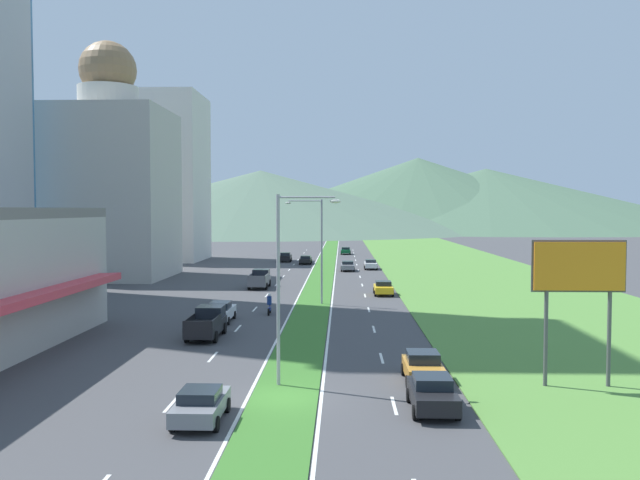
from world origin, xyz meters
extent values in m
plane|color=#424244|center=(0.00, 0.00, 0.00)|extent=(600.00, 600.00, 0.00)
cube|color=#387028|center=(0.00, 60.00, 0.03)|extent=(3.20, 240.00, 0.06)
cube|color=#518438|center=(20.60, 60.00, 0.03)|extent=(24.00, 240.00, 0.06)
cube|color=silver|center=(-5.10, -0.92, 0.01)|extent=(0.16, 2.80, 0.01)
cube|color=silver|center=(-5.10, 8.61, 0.01)|extent=(0.16, 2.80, 0.01)
cube|color=silver|center=(-5.10, 18.15, 0.01)|extent=(0.16, 2.80, 0.01)
cube|color=silver|center=(-5.10, 27.69, 0.01)|extent=(0.16, 2.80, 0.01)
cube|color=silver|center=(-5.10, 37.23, 0.01)|extent=(0.16, 2.80, 0.01)
cube|color=silver|center=(-5.10, 46.76, 0.01)|extent=(0.16, 2.80, 0.01)
cube|color=silver|center=(-5.10, 56.30, 0.01)|extent=(0.16, 2.80, 0.01)
cube|color=silver|center=(-5.10, 65.84, 0.01)|extent=(0.16, 2.80, 0.01)
cube|color=silver|center=(-5.10, 75.38, 0.01)|extent=(0.16, 2.80, 0.01)
cube|color=silver|center=(-5.10, 84.91, 0.01)|extent=(0.16, 2.80, 0.01)
cube|color=silver|center=(-5.10, 94.45, 0.01)|extent=(0.16, 2.80, 0.01)
cube|color=silver|center=(-5.10, 103.99, 0.01)|extent=(0.16, 2.80, 0.01)
cube|color=silver|center=(-5.10, 113.53, 0.01)|extent=(0.16, 2.80, 0.01)
cube|color=silver|center=(5.10, -0.92, 0.01)|extent=(0.16, 2.80, 0.01)
cube|color=silver|center=(5.10, 8.61, 0.01)|extent=(0.16, 2.80, 0.01)
cube|color=silver|center=(5.10, 18.15, 0.01)|extent=(0.16, 2.80, 0.01)
cube|color=silver|center=(5.10, 27.69, 0.01)|extent=(0.16, 2.80, 0.01)
cube|color=silver|center=(5.10, 37.23, 0.01)|extent=(0.16, 2.80, 0.01)
cube|color=silver|center=(5.10, 46.76, 0.01)|extent=(0.16, 2.80, 0.01)
cube|color=silver|center=(5.10, 56.30, 0.01)|extent=(0.16, 2.80, 0.01)
cube|color=silver|center=(5.10, 65.84, 0.01)|extent=(0.16, 2.80, 0.01)
cube|color=silver|center=(5.10, 75.38, 0.01)|extent=(0.16, 2.80, 0.01)
cube|color=silver|center=(5.10, 84.91, 0.01)|extent=(0.16, 2.80, 0.01)
cube|color=silver|center=(5.10, 94.45, 0.01)|extent=(0.16, 2.80, 0.01)
cube|color=silver|center=(5.10, 103.99, 0.01)|extent=(0.16, 2.80, 0.01)
cube|color=silver|center=(5.10, 113.53, 0.01)|extent=(0.16, 2.80, 0.01)
cube|color=silver|center=(-1.75, 60.00, 0.01)|extent=(0.16, 240.00, 0.01)
cube|color=silver|center=(1.75, 60.00, 0.01)|extent=(0.16, 240.00, 0.01)
cube|color=#D83847|center=(-15.79, 5.81, 3.76)|extent=(2.82, 27.50, 0.61)
cube|color=#B7B2A8|center=(-27.72, 54.56, 10.96)|extent=(15.30, 15.30, 21.93)
cylinder|color=beige|center=(-27.72, 54.56, 23.39)|extent=(7.69, 7.69, 2.93)
sphere|color=olive|center=(-27.72, 54.56, 27.06)|extent=(7.32, 7.32, 7.32)
cube|color=silver|center=(-29.26, 84.19, 14.47)|extent=(14.93, 14.93, 28.95)
cone|color=#516B56|center=(-31.27, 242.52, 12.58)|extent=(186.79, 186.79, 25.16)
cone|color=#47664C|center=(39.84, 293.51, 17.11)|extent=(198.82, 198.82, 34.22)
cone|color=#47664C|center=(72.38, 290.74, 14.33)|extent=(219.13, 219.13, 28.65)
cylinder|color=#99999E|center=(-0.49, 2.25, 4.84)|extent=(0.18, 0.18, 9.69)
cylinder|color=#99999E|center=(0.94, 2.20, 9.54)|extent=(2.87, 0.20, 0.10)
ellipsoid|color=silver|center=(2.37, 2.15, 9.34)|extent=(0.56, 0.28, 0.20)
cylinder|color=#99999E|center=(0.81, 30.85, 4.94)|extent=(0.18, 0.18, 9.89)
cylinder|color=#99999E|center=(-0.78, 30.94, 9.74)|extent=(3.17, 0.28, 0.10)
ellipsoid|color=silver|center=(-2.36, 31.03, 9.54)|extent=(0.56, 0.28, 0.20)
cylinder|color=#4C4C51|center=(12.95, 2.53, 2.45)|extent=(0.20, 0.20, 4.90)
cylinder|color=#4C4C51|center=(16.09, 2.53, 2.45)|extent=(0.20, 0.20, 4.90)
cube|color=orange|center=(14.52, 2.43, 6.11)|extent=(4.48, 0.16, 2.41)
cube|color=#4C4C51|center=(14.52, 2.55, 6.11)|extent=(4.68, 0.08, 2.61)
cube|color=#C6842D|center=(6.93, 3.35, 0.66)|extent=(1.87, 4.01, 0.67)
cube|color=black|center=(6.93, 3.51, 1.26)|extent=(1.61, 1.76, 0.54)
cylinder|color=black|center=(7.83, 2.10, 0.32)|extent=(0.22, 0.64, 0.64)
cylinder|color=black|center=(6.03, 2.10, 0.32)|extent=(0.22, 0.64, 0.64)
cylinder|color=black|center=(7.83, 4.59, 0.32)|extent=(0.22, 0.64, 0.64)
cylinder|color=black|center=(6.03, 4.59, 0.32)|extent=(0.22, 0.64, 0.64)
cube|color=black|center=(6.74, -1.64, 0.68)|extent=(1.88, 4.13, 0.73)
cube|color=black|center=(6.74, -1.47, 1.29)|extent=(1.62, 1.82, 0.49)
cylinder|color=black|center=(7.64, -2.92, 0.32)|extent=(0.22, 0.64, 0.64)
cylinder|color=black|center=(5.83, -2.92, 0.32)|extent=(0.22, 0.64, 0.64)
cylinder|color=black|center=(7.64, -0.35, 0.32)|extent=(0.22, 0.64, 0.64)
cylinder|color=black|center=(5.83, -0.35, 0.32)|extent=(0.22, 0.64, 0.64)
cube|color=yellow|center=(7.03, 37.87, 0.65)|extent=(1.86, 4.04, 0.65)
cube|color=black|center=(7.03, 38.03, 1.21)|extent=(1.60, 1.78, 0.47)
cylinder|color=black|center=(7.93, 36.62, 0.32)|extent=(0.22, 0.64, 0.64)
cylinder|color=black|center=(6.14, 36.62, 0.32)|extent=(0.22, 0.64, 0.64)
cylinder|color=black|center=(7.93, 39.12, 0.32)|extent=(0.22, 0.64, 0.64)
cylinder|color=black|center=(6.14, 39.12, 0.32)|extent=(0.22, 0.64, 0.64)
cube|color=slate|center=(-3.21, -3.42, 0.64)|extent=(1.84, 4.15, 0.65)
cube|color=black|center=(-3.21, -3.58, 1.20)|extent=(1.58, 1.83, 0.46)
cylinder|color=black|center=(-4.10, -2.13, 0.32)|extent=(0.22, 0.64, 0.64)
cylinder|color=black|center=(-2.33, -2.13, 0.32)|extent=(0.22, 0.64, 0.64)
cylinder|color=black|center=(-4.10, -4.71, 0.32)|extent=(0.22, 0.64, 0.64)
cylinder|color=black|center=(-2.33, -4.71, 0.32)|extent=(0.22, 0.64, 0.64)
cube|color=silver|center=(-6.94, 21.03, 0.70)|extent=(1.77, 4.73, 0.75)
cube|color=black|center=(-6.94, 20.84, 1.34)|extent=(1.52, 2.08, 0.55)
cylinder|color=black|center=(-7.79, 22.49, 0.32)|extent=(0.22, 0.64, 0.64)
cylinder|color=black|center=(-6.09, 22.49, 0.32)|extent=(0.22, 0.64, 0.64)
cylinder|color=black|center=(-7.79, 19.56, 0.32)|extent=(0.22, 0.64, 0.64)
cylinder|color=black|center=(-6.09, 19.56, 0.32)|extent=(0.22, 0.64, 0.64)
cube|color=black|center=(-3.26, 76.60, 0.64)|extent=(1.82, 4.73, 0.63)
cube|color=black|center=(-3.26, 76.41, 1.16)|extent=(1.56, 2.08, 0.42)
cylinder|color=black|center=(-4.13, 78.06, 0.32)|extent=(0.22, 0.64, 0.64)
cylinder|color=black|center=(-2.38, 78.06, 0.32)|extent=(0.22, 0.64, 0.64)
cylinder|color=black|center=(-4.13, 75.14, 0.32)|extent=(0.22, 0.64, 0.64)
cylinder|color=black|center=(-2.38, 75.14, 0.32)|extent=(0.22, 0.64, 0.64)
cube|color=#0C5128|center=(3.43, 99.88, 0.64)|extent=(1.83, 4.09, 0.63)
cube|color=black|center=(3.43, 100.04, 1.19)|extent=(1.58, 1.80, 0.47)
cylinder|color=black|center=(4.31, 98.61, 0.32)|extent=(0.22, 0.64, 0.64)
cylinder|color=black|center=(2.55, 98.61, 0.32)|extent=(0.22, 0.64, 0.64)
cylinder|color=black|center=(4.31, 101.15, 0.32)|extent=(0.22, 0.64, 0.64)
cylinder|color=black|center=(2.55, 101.15, 0.32)|extent=(0.22, 0.64, 0.64)
cube|color=slate|center=(3.54, 64.76, 0.64)|extent=(1.88, 4.49, 0.64)
cube|color=black|center=(3.54, 64.94, 1.18)|extent=(1.61, 1.97, 0.46)
cylinder|color=black|center=(4.44, 63.37, 0.32)|extent=(0.22, 0.64, 0.64)
cylinder|color=black|center=(2.64, 63.37, 0.32)|extent=(0.22, 0.64, 0.64)
cylinder|color=black|center=(4.44, 66.15, 0.32)|extent=(0.22, 0.64, 0.64)
cylinder|color=black|center=(2.64, 66.15, 0.32)|extent=(0.22, 0.64, 0.64)
cube|color=black|center=(-6.95, 81.07, 0.70)|extent=(1.85, 4.02, 0.77)
cube|color=black|center=(-6.95, 80.91, 1.34)|extent=(1.59, 1.77, 0.50)
cylinder|color=black|center=(-7.84, 82.32, 0.32)|extent=(0.22, 0.64, 0.64)
cylinder|color=black|center=(-6.06, 82.32, 0.32)|extent=(0.22, 0.64, 0.64)
cylinder|color=black|center=(-7.84, 79.83, 0.32)|extent=(0.22, 0.64, 0.64)
cylinder|color=black|center=(-6.06, 79.83, 0.32)|extent=(0.22, 0.64, 0.64)
cube|color=silver|center=(6.99, 67.47, 0.66)|extent=(1.78, 4.33, 0.67)
cube|color=black|center=(6.99, 67.64, 1.21)|extent=(1.53, 1.90, 0.44)
cylinder|color=black|center=(7.85, 66.13, 0.32)|extent=(0.22, 0.64, 0.64)
cylinder|color=black|center=(6.14, 66.13, 0.32)|extent=(0.22, 0.64, 0.64)
cylinder|color=black|center=(7.85, 68.81, 0.32)|extent=(0.22, 0.64, 0.64)
cylinder|color=black|center=(6.14, 68.81, 0.32)|extent=(0.22, 0.64, 0.64)
cube|color=black|center=(-6.72, 14.42, 0.80)|extent=(2.00, 5.40, 0.80)
cube|color=black|center=(-6.72, 16.02, 1.60)|extent=(1.84, 2.00, 0.80)
cube|color=black|center=(-7.66, 13.32, 1.42)|extent=(0.10, 3.20, 0.44)
cube|color=black|center=(-5.78, 13.32, 1.42)|extent=(0.10, 3.20, 0.44)
cube|color=black|center=(-6.72, 11.77, 1.42)|extent=(1.84, 0.10, 0.44)
cylinder|color=black|center=(-7.68, 16.04, 0.40)|extent=(0.26, 0.80, 0.80)
cylinder|color=black|center=(-5.76, 16.04, 0.40)|extent=(0.26, 0.80, 0.80)
cylinder|color=black|center=(-7.68, 12.80, 0.40)|extent=(0.26, 0.80, 0.80)
cylinder|color=black|center=(-5.76, 12.80, 0.40)|extent=(0.26, 0.80, 0.80)
cube|color=#515459|center=(-6.67, 43.50, 0.80)|extent=(2.00, 5.40, 0.80)
cube|color=black|center=(-6.67, 45.10, 1.60)|extent=(1.84, 2.00, 0.80)
cube|color=#515459|center=(-7.61, 42.40, 1.42)|extent=(0.10, 3.20, 0.44)
cube|color=#515459|center=(-5.73, 42.40, 1.42)|extent=(0.10, 3.20, 0.44)
cube|color=#515459|center=(-6.67, 40.85, 1.42)|extent=(1.84, 0.10, 0.44)
cylinder|color=black|center=(-7.63, 45.12, 0.40)|extent=(0.26, 0.80, 0.80)
cylinder|color=black|center=(-5.71, 45.12, 0.40)|extent=(0.26, 0.80, 0.80)
cylinder|color=black|center=(-7.63, 41.88, 0.40)|extent=(0.26, 0.80, 0.80)
cylinder|color=black|center=(-5.71, 41.88, 0.40)|extent=(0.26, 0.80, 0.80)
cylinder|color=black|center=(-3.46, 25.56, 0.30)|extent=(0.10, 0.60, 0.60)
cylinder|color=black|center=(-3.46, 24.16, 0.30)|extent=(0.12, 0.60, 0.60)
cube|color=navy|center=(-3.46, 24.86, 0.47)|extent=(0.20, 1.12, 0.25)
ellipsoid|color=navy|center=(-3.46, 25.06, 0.83)|extent=(0.24, 0.44, 0.24)
cube|color=navy|center=(-3.46, 24.76, 1.20)|extent=(0.36, 0.28, 0.70)
sphere|color=silver|center=(-3.46, 24.81, 1.67)|extent=(0.26, 0.26, 0.26)
camera|label=1|loc=(2.72, -30.49, 8.93)|focal=36.86mm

